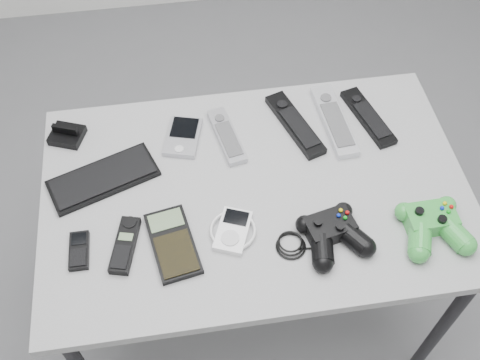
{
  "coord_description": "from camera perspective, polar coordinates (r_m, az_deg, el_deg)",
  "views": [
    {
      "loc": [
        -0.12,
        -0.75,
        1.81
      ],
      "look_at": [
        0.0,
        0.04,
        0.71
      ],
      "focal_mm": 42.0,
      "sensor_mm": 36.0,
      "label": 1
    }
  ],
  "objects": [
    {
      "name": "mobile_phone",
      "position": [
        1.31,
        -16.04,
        -6.89
      ],
      "size": [
        0.04,
        0.1,
        0.02
      ],
      "primitive_type": "cube",
      "rotation": [
        0.0,
        0.0,
        -0.01
      ],
      "color": "black",
      "rests_on": "desk"
    },
    {
      "name": "desk",
      "position": [
        1.42,
        1.57,
        -2.26
      ],
      "size": [
        1.04,
        0.67,
        0.69
      ],
      "color": "gray",
      "rests_on": "floor"
    },
    {
      "name": "controller_black",
      "position": [
        1.28,
        9.41,
        -5.22
      ],
      "size": [
        0.29,
        0.21,
        0.05
      ],
      "primitive_type": null,
      "rotation": [
        0.0,
        0.0,
        0.22
      ],
      "color": "black",
      "rests_on": "desk"
    },
    {
      "name": "pda_keyboard",
      "position": [
        1.41,
        -13.72,
        0.21
      ],
      "size": [
        0.28,
        0.19,
        0.02
      ],
      "primitive_type": "cube",
      "rotation": [
        0.0,
        0.0,
        0.35
      ],
      "color": "black",
      "rests_on": "desk"
    },
    {
      "name": "cordless_handset",
      "position": [
        1.29,
        -11.61,
        -6.48
      ],
      "size": [
        0.08,
        0.15,
        0.02
      ],
      "primitive_type": "cube",
      "rotation": [
        0.0,
        0.0,
        -0.25
      ],
      "color": "black",
      "rests_on": "desk"
    },
    {
      "name": "mp3_player",
      "position": [
        1.29,
        -0.73,
        -5.14
      ],
      "size": [
        0.14,
        0.15,
        0.02
      ],
      "primitive_type": "cube",
      "rotation": [
        0.0,
        0.0,
        -0.38
      ],
      "color": "white",
      "rests_on": "desk"
    },
    {
      "name": "remote_silver_a",
      "position": [
        1.46,
        -1.38,
        4.53
      ],
      "size": [
        0.08,
        0.2,
        0.02
      ],
      "primitive_type": "cube",
      "rotation": [
        0.0,
        0.0,
        0.19
      ],
      "color": "#A9A9B0",
      "rests_on": "desk"
    },
    {
      "name": "remote_black_a",
      "position": [
        1.49,
        5.6,
        5.7
      ],
      "size": [
        0.12,
        0.24,
        0.02
      ],
      "primitive_type": "cube",
      "rotation": [
        0.0,
        0.0,
        0.32
      ],
      "color": "black",
      "rests_on": "desk"
    },
    {
      "name": "controller_green",
      "position": [
        1.35,
        19.02,
        -4.23
      ],
      "size": [
        0.16,
        0.17,
        0.05
      ],
      "primitive_type": null,
      "rotation": [
        0.0,
        0.0,
        0.02
      ],
      "color": "#227F36",
      "rests_on": "desk"
    },
    {
      "name": "remote_silver_b",
      "position": [
        1.51,
        9.52,
        6.01
      ],
      "size": [
        0.07,
        0.25,
        0.03
      ],
      "primitive_type": "cube",
      "rotation": [
        0.0,
        0.0,
        0.07
      ],
      "color": "silver",
      "rests_on": "desk"
    },
    {
      "name": "floor",
      "position": [
        1.96,
        0.17,
        -13.47
      ],
      "size": [
        3.5,
        3.5,
        0.0
      ],
      "primitive_type": "plane",
      "color": "slate",
      "rests_on": "ground"
    },
    {
      "name": "remote_black_b",
      "position": [
        1.54,
        12.88,
        6.3
      ],
      "size": [
        0.1,
        0.22,
        0.02
      ],
      "primitive_type": "cube",
      "rotation": [
        0.0,
        0.0,
        0.25
      ],
      "color": "black",
      "rests_on": "desk"
    },
    {
      "name": "dock_bracket",
      "position": [
        1.52,
        -17.26,
        4.64
      ],
      "size": [
        0.1,
        0.1,
        0.04
      ],
      "primitive_type": "cube",
      "rotation": [
        0.0,
        0.0,
        -0.37
      ],
      "color": "black",
      "rests_on": "desk"
    },
    {
      "name": "calculator",
      "position": [
        1.28,
        -6.85,
        -6.39
      ],
      "size": [
        0.12,
        0.2,
        0.02
      ],
      "primitive_type": "cube",
      "rotation": [
        0.0,
        0.0,
        0.18
      ],
      "color": "black",
      "rests_on": "desk"
    },
    {
      "name": "pda",
      "position": [
        1.46,
        -5.83,
        4.41
      ],
      "size": [
        0.11,
        0.15,
        0.02
      ],
      "primitive_type": "cube",
      "rotation": [
        0.0,
        0.0,
        -0.27
      ],
      "color": "#A9A9B0",
      "rests_on": "desk"
    }
  ]
}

